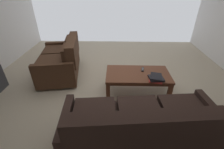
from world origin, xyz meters
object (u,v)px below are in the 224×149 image
object	(u,v)px
coffee_table	(138,76)
book_stack	(156,78)
sofa_main	(141,127)
tv_remote	(143,69)
loveseat_near	(62,60)

from	to	relation	value
coffee_table	book_stack	world-z (taller)	book_stack
sofa_main	tv_remote	xyz separation A→B (m)	(-0.20, -1.35, 0.10)
loveseat_near	book_stack	world-z (taller)	loveseat_near
sofa_main	loveseat_near	size ratio (longest dim) A/B	1.37
tv_remote	loveseat_near	bearing A→B (deg)	-16.49
sofa_main	tv_remote	bearing A→B (deg)	-98.45
sofa_main	loveseat_near	world-z (taller)	loveseat_near
coffee_table	tv_remote	size ratio (longest dim) A/B	7.32
loveseat_near	sofa_main	bearing A→B (deg)	130.36
sofa_main	tv_remote	size ratio (longest dim) A/B	12.38
book_stack	tv_remote	distance (m)	0.41
sofa_main	coffee_table	distance (m)	1.21
book_stack	tv_remote	bearing A→B (deg)	-64.07
loveseat_near	coffee_table	xyz separation A→B (m)	(-1.69, 0.68, 0.01)
coffee_table	loveseat_near	bearing A→B (deg)	-21.83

